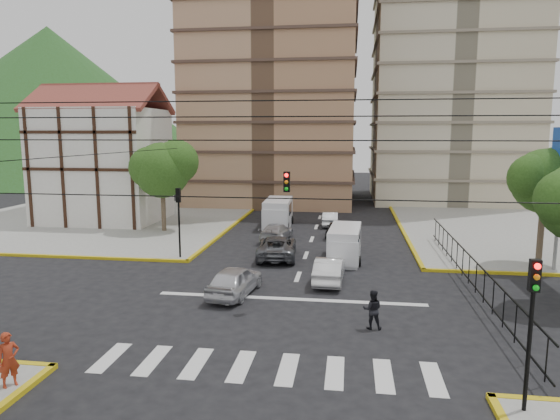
% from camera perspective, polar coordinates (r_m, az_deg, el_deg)
% --- Properties ---
extents(ground, '(160.00, 160.00, 0.00)m').
position_cam_1_polar(ground, '(23.33, 0.76, -11.08)').
color(ground, black).
rests_on(ground, ground).
extents(sidewalk_nw, '(26.00, 26.00, 0.15)m').
position_cam_1_polar(sidewalk_nw, '(48.21, -20.28, -1.12)').
color(sidewalk_nw, gray).
rests_on(sidewalk_nw, ground).
extents(crosswalk_stripes, '(12.00, 2.40, 0.01)m').
position_cam_1_polar(crosswalk_stripes, '(17.87, -1.80, -17.56)').
color(crosswalk_stripes, silver).
rests_on(crosswalk_stripes, ground).
extents(stop_line, '(13.00, 0.40, 0.01)m').
position_cam_1_polar(stop_line, '(24.46, 1.12, -10.12)').
color(stop_line, silver).
rests_on(stop_line, ground).
extents(tudor_building, '(10.80, 8.05, 12.23)m').
position_cam_1_polar(tudor_building, '(47.17, -19.54, 5.05)').
color(tudor_building, silver).
rests_on(tudor_building, ground).
extents(distant_hill, '(70.00, 70.00, 28.00)m').
position_cam_1_polar(distant_hill, '(108.60, -24.62, 11.23)').
color(distant_hill, '#28531B').
rests_on(distant_hill, ground).
extents(park_fence, '(0.10, 22.50, 1.66)m').
position_cam_1_polar(park_fence, '(28.14, 20.69, -8.16)').
color(park_fence, black).
rests_on(park_fence, ground).
extents(tree_park_c, '(4.65, 3.80, 7.25)m').
position_cam_1_polar(tree_park_c, '(32.90, 28.17, 3.23)').
color(tree_park_c, '#473828').
rests_on(tree_park_c, ground).
extents(tree_tudor, '(5.39, 4.40, 7.43)m').
position_cam_1_polar(tree_tudor, '(40.62, -13.20, 4.74)').
color(tree_tudor, '#473828').
rests_on(tree_tudor, ground).
extents(traffic_light_se, '(0.28, 0.22, 4.40)m').
position_cam_1_polar(traffic_light_se, '(15.61, 26.84, -10.18)').
color(traffic_light_se, black).
rests_on(traffic_light_se, ground).
extents(traffic_light_nw, '(0.28, 0.22, 4.40)m').
position_cam_1_polar(traffic_light_nw, '(31.77, -11.50, -0.10)').
color(traffic_light_nw, black).
rests_on(traffic_light_nw, ground).
extents(traffic_light_hanging, '(18.00, 9.12, 0.92)m').
position_cam_1_polar(traffic_light_hanging, '(20.03, 0.05, 2.97)').
color(traffic_light_hanging, black).
rests_on(traffic_light_hanging, ground).
extents(van_right_lane, '(2.09, 4.76, 2.10)m').
position_cam_1_polar(van_right_lane, '(31.41, 7.40, -3.99)').
color(van_right_lane, silver).
rests_on(van_right_lane, ground).
extents(van_left_lane, '(2.26, 5.35, 2.38)m').
position_cam_1_polar(van_left_lane, '(42.06, -0.27, -0.46)').
color(van_left_lane, silver).
rests_on(van_left_lane, ground).
extents(car_silver_front_left, '(2.33, 4.52, 1.47)m').
position_cam_1_polar(car_silver_front_left, '(24.93, -5.19, -8.02)').
color(car_silver_front_left, silver).
rests_on(car_silver_front_left, ground).
extents(car_white_front_right, '(1.64, 4.23, 1.38)m').
position_cam_1_polar(car_white_front_right, '(27.04, 5.67, -6.79)').
color(car_white_front_right, silver).
rests_on(car_white_front_right, ground).
extents(car_grey_mid_left, '(2.84, 5.34, 1.43)m').
position_cam_1_polar(car_grey_mid_left, '(32.04, -0.35, -4.22)').
color(car_grey_mid_left, slate).
rests_on(car_grey_mid_left, ground).
extents(car_silver_rear_left, '(2.29, 4.52, 1.26)m').
position_cam_1_polar(car_silver_rear_left, '(37.24, -0.44, -2.51)').
color(car_silver_rear_left, '#BCBDC1').
rests_on(car_silver_rear_left, ground).
extents(car_darkgrey_mid_right, '(1.62, 3.67, 1.23)m').
position_cam_1_polar(car_darkgrey_mid_right, '(38.64, 6.41, -2.17)').
color(car_darkgrey_mid_right, black).
rests_on(car_darkgrey_mid_right, ground).
extents(car_white_rear_right, '(1.37, 3.74, 1.23)m').
position_cam_1_polar(car_white_rear_right, '(43.11, 5.76, -1.01)').
color(car_white_rear_right, white).
rests_on(car_white_rear_right, ground).
extents(pedestrian_sw_corner, '(0.72, 0.75, 1.74)m').
position_cam_1_polar(pedestrian_sw_corner, '(18.12, -28.60, -14.77)').
color(pedestrian_sw_corner, '#A03018').
rests_on(pedestrian_sw_corner, sidewalk_sw).
extents(pedestrian_crosswalk, '(0.81, 0.63, 1.63)m').
position_cam_1_polar(pedestrian_crosswalk, '(21.06, 10.52, -11.11)').
color(pedestrian_crosswalk, black).
rests_on(pedestrian_crosswalk, ground).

